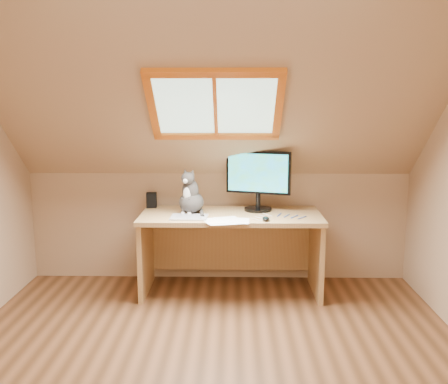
{
  "coord_description": "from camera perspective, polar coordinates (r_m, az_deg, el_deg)",
  "views": [
    {
      "loc": [
        0.14,
        -2.79,
        1.65
      ],
      "look_at": [
        0.07,
        1.0,
        0.96
      ],
      "focal_mm": 40.0,
      "sensor_mm": 36.0,
      "label": 1
    }
  ],
  "objects": [
    {
      "name": "ground",
      "position": [
        3.25,
        -1.61,
        -20.27
      ],
      "size": [
        3.5,
        3.5,
        0.0
      ],
      "primitive_type": "plane",
      "color": "brown",
      "rests_on": "ground"
    },
    {
      "name": "room_shell",
      "position": [
        2.71,
        -1.86,
        5.62
      ],
      "size": [
        3.52,
        3.52,
        2.41
      ],
      "color": "tan",
      "rests_on": "ground"
    },
    {
      "name": "desk",
      "position": [
        4.4,
        0.79,
        -5.08
      ],
      "size": [
        1.54,
        0.68,
        0.7
      ],
      "color": "tan",
      "rests_on": "ground"
    },
    {
      "name": "monitor",
      "position": [
        4.36,
        3.94,
        1.75
      ],
      "size": [
        0.56,
        0.24,
        0.53
      ],
      "color": "black",
      "rests_on": "desk"
    },
    {
      "name": "cat",
      "position": [
        4.28,
        -3.82,
        -0.59
      ],
      "size": [
        0.29,
        0.32,
        0.39
      ],
      "color": "#423D3A",
      "rests_on": "desk"
    },
    {
      "name": "desk_speaker",
      "position": [
        4.57,
        -8.28,
        -0.93
      ],
      "size": [
        0.1,
        0.1,
        0.13
      ],
      "primitive_type": "cube",
      "rotation": [
        0.0,
        0.0,
        0.11
      ],
      "color": "black",
      "rests_on": "desk"
    },
    {
      "name": "graphics_tablet",
      "position": [
        4.13,
        -4.01,
        -2.89
      ],
      "size": [
        0.31,
        0.22,
        0.01
      ],
      "primitive_type": "cube",
      "rotation": [
        0.0,
        0.0,
        -0.03
      ],
      "color": "#B2B2B7",
      "rests_on": "desk"
    },
    {
      "name": "mouse",
      "position": [
        4.04,
        4.81,
        -3.06
      ],
      "size": [
        0.06,
        0.11,
        0.03
      ],
      "primitive_type": "ellipsoid",
      "rotation": [
        0.0,
        0.0,
        -0.05
      ],
      "color": "black",
      "rests_on": "desk"
    },
    {
      "name": "papers",
      "position": [
        4.03,
        0.74,
        -3.28
      ],
      "size": [
        0.35,
        0.3,
        0.01
      ],
      "color": "white",
      "rests_on": "desk"
    },
    {
      "name": "cables",
      "position": [
        4.18,
        6.36,
        -2.81
      ],
      "size": [
        0.51,
        0.26,
        0.01
      ],
      "color": "silver",
      "rests_on": "desk"
    }
  ]
}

